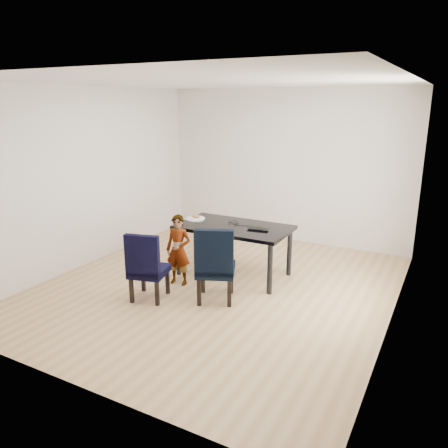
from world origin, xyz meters
The scene contains 14 objects.
floor centered at (0.00, 0.00, -0.01)m, with size 4.50×5.00×0.01m, color tan.
ceiling centered at (0.00, 0.00, 2.71)m, with size 4.50×5.00×0.01m, color white.
wall_back centered at (0.00, 2.50, 1.35)m, with size 4.50×0.01×2.70m, color silver.
wall_front centered at (0.00, -2.50, 1.35)m, with size 4.50×0.01×2.70m, color silver.
wall_left centered at (-2.25, 0.00, 1.35)m, with size 0.01×5.00×2.70m, color white.
wall_right centered at (2.25, 0.00, 1.35)m, with size 0.01×5.00×2.70m, color silver.
dining_table centered at (0.00, 0.50, 0.38)m, with size 1.60×0.90×0.75m, color black.
chair_left centered at (-0.59, -0.72, 0.45)m, with size 0.44×0.45×0.91m, color black.
chair_right centered at (0.17, -0.35, 0.50)m, with size 0.48×0.50×0.99m, color black.
child centered at (-0.52, -0.15, 0.49)m, with size 0.36×0.24×0.99m, color orange.
plate centered at (-0.68, 0.54, 0.76)m, with size 0.30×0.30×0.02m, color silver.
sandwich centered at (-0.68, 0.55, 0.79)m, with size 0.14×0.06×0.05m, color #AA6C3C.
laptop centered at (0.38, 0.52, 0.76)m, with size 0.30×0.19×0.02m, color black.
cable_tangle centered at (-0.04, 0.54, 0.75)m, with size 0.14×0.14×0.01m, color black.
Camera 1 is at (2.71, -4.86, 2.46)m, focal length 35.00 mm.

